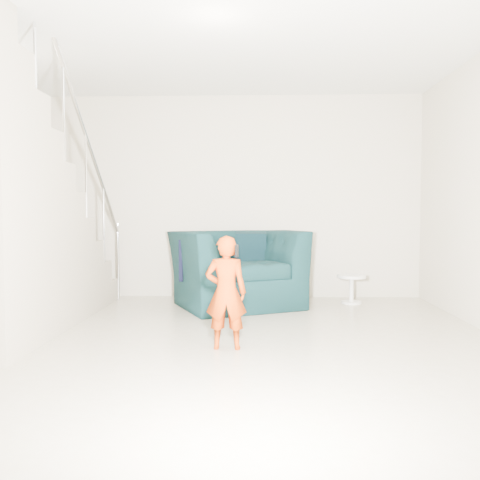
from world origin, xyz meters
The scene contains 11 objects.
floor centered at (0.00, 0.00, 0.00)m, with size 5.50×5.50×0.00m, color gray.
ceiling centered at (0.00, 0.00, 2.70)m, with size 5.50×5.50×0.00m, color silver.
back_wall centered at (0.00, 2.75, 1.35)m, with size 5.00×5.00×0.00m, color #C0BA9C.
front_wall centered at (0.00, -2.75, 1.35)m, with size 5.00×5.00×0.00m, color #C0BA9C.
armchair centered at (0.08, 2.04, 0.46)m, with size 1.41×1.23×0.92m, color black.
toddler centered at (0.07, 0.08, 0.47)m, with size 0.34×0.23×0.94m, color #9E2605.
side_table centered at (1.51, 2.27, 0.24)m, with size 0.36×0.36×0.36m.
staircase centered at (-2.00, 0.55, 0.95)m, with size 1.02×3.03×3.62m.
cushion centered at (0.25, 2.36, 0.70)m, with size 0.39×0.11×0.37m, color black.
throw centered at (-0.56, 1.98, 0.58)m, with size 0.04×0.43×0.49m, color black.
phone centered at (0.16, 0.03, 0.82)m, with size 0.02×0.05×0.10m, color black.
Camera 1 is at (0.33, -4.09, 1.13)m, focal length 38.00 mm.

